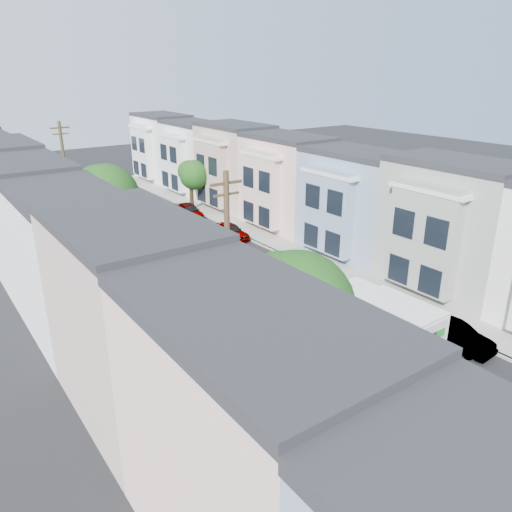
# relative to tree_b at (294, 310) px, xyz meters

# --- Properties ---
(ground) EXTENTS (160.00, 160.00, 0.00)m
(ground) POSITION_rel_tree_b_xyz_m (6.30, 2.86, -5.41)
(ground) COLOR black
(ground) RESTS_ON ground
(road_slab) EXTENTS (12.00, 70.00, 0.02)m
(road_slab) POSITION_rel_tree_b_xyz_m (6.30, 17.86, -5.40)
(road_slab) COLOR black
(road_slab) RESTS_ON ground
(curb_left) EXTENTS (0.30, 70.00, 0.15)m
(curb_left) POSITION_rel_tree_b_xyz_m (0.25, 17.86, -5.34)
(curb_left) COLOR gray
(curb_left) RESTS_ON ground
(curb_right) EXTENTS (0.30, 70.00, 0.15)m
(curb_right) POSITION_rel_tree_b_xyz_m (12.35, 17.86, -5.34)
(curb_right) COLOR gray
(curb_right) RESTS_ON ground
(sidewalk_left) EXTENTS (2.60, 70.00, 0.15)m
(sidewalk_left) POSITION_rel_tree_b_xyz_m (-1.05, 17.86, -5.34)
(sidewalk_left) COLOR gray
(sidewalk_left) RESTS_ON ground
(sidewalk_right) EXTENTS (2.60, 70.00, 0.15)m
(sidewalk_right) POSITION_rel_tree_b_xyz_m (13.65, 17.86, -5.34)
(sidewalk_right) COLOR gray
(sidewalk_right) RESTS_ON ground
(centerline) EXTENTS (0.12, 70.00, 0.01)m
(centerline) POSITION_rel_tree_b_xyz_m (6.30, 17.86, -5.41)
(centerline) COLOR gold
(centerline) RESTS_ON ground
(townhouse_row_left) EXTENTS (5.00, 70.00, 8.50)m
(townhouse_row_left) POSITION_rel_tree_b_xyz_m (-4.85, 17.86, -5.41)
(townhouse_row_left) COLOR #849BB8
(townhouse_row_left) RESTS_ON ground
(townhouse_row_right) EXTENTS (5.00, 70.00, 8.50)m
(townhouse_row_right) POSITION_rel_tree_b_xyz_m (17.45, 17.86, -5.41)
(townhouse_row_right) COLOR #849BB8
(townhouse_row_right) RESTS_ON ground
(tree_b) EXTENTS (4.70, 4.70, 7.79)m
(tree_b) POSITION_rel_tree_b_xyz_m (0.00, 0.00, 0.00)
(tree_b) COLOR black
(tree_b) RESTS_ON ground
(tree_c) EXTENTS (4.30, 4.30, 7.00)m
(tree_c) POSITION_rel_tree_b_xyz_m (-0.00, 10.19, -0.59)
(tree_c) COLOR black
(tree_c) RESTS_ON ground
(tree_d) EXTENTS (4.70, 4.70, 8.01)m
(tree_d) POSITION_rel_tree_b_xyz_m (-0.00, 21.20, 0.22)
(tree_d) COLOR black
(tree_d) RESTS_ON ground
(tree_e) EXTENTS (4.70, 4.70, 6.82)m
(tree_e) POSITION_rel_tree_b_xyz_m (0.00, 35.87, -0.96)
(tree_e) COLOR black
(tree_e) RESTS_ON ground
(tree_far_r) EXTENTS (3.10, 3.10, 5.34)m
(tree_far_r) POSITION_rel_tree_b_xyz_m (13.20, 32.38, -1.66)
(tree_far_r) COLOR black
(tree_far_r) RESTS_ON ground
(utility_pole_near) EXTENTS (1.60, 0.26, 10.00)m
(utility_pole_near) POSITION_rel_tree_b_xyz_m (0.00, 4.86, -0.26)
(utility_pole_near) COLOR #42301E
(utility_pole_near) RESTS_ON ground
(utility_pole_far) EXTENTS (1.60, 0.26, 10.00)m
(utility_pole_far) POSITION_rel_tree_b_xyz_m (0.00, 30.86, -0.26)
(utility_pole_far) COLOR #42301E
(utility_pole_far) RESTS_ON ground
(fedex_truck) EXTENTS (2.41, 6.26, 3.00)m
(fedex_truck) POSITION_rel_tree_b_xyz_m (7.94, 1.89, -3.74)
(fedex_truck) COLOR silver
(fedex_truck) RESTS_ON ground
(lead_sedan) EXTENTS (2.11, 4.21, 1.31)m
(lead_sedan) POSITION_rel_tree_b_xyz_m (8.61, 8.95, -4.76)
(lead_sedan) COLOR black
(lead_sedan) RESTS_ON ground
(parked_left_b) EXTENTS (1.59, 4.47, 1.49)m
(parked_left_b) POSITION_rel_tree_b_xyz_m (1.40, -4.51, -4.67)
(parked_left_b) COLOR black
(parked_left_b) RESTS_ON ground
(parked_left_c) EXTENTS (1.83, 4.38, 1.40)m
(parked_left_c) POSITION_rel_tree_b_xyz_m (1.40, 3.57, -4.71)
(parked_left_c) COLOR gray
(parked_left_c) RESTS_ON ground
(parked_left_d) EXTENTS (2.32, 5.00, 1.47)m
(parked_left_d) POSITION_rel_tree_b_xyz_m (1.40, 14.16, -4.68)
(parked_left_d) COLOR black
(parked_left_d) RESTS_ON ground
(parked_right_b) EXTENTS (1.74, 4.23, 1.38)m
(parked_right_b) POSITION_rel_tree_b_xyz_m (11.20, -0.37, -4.72)
(parked_right_b) COLOR white
(parked_right_b) RESTS_ON ground
(parked_right_c) EXTENTS (1.91, 4.40, 1.40)m
(parked_right_c) POSITION_rel_tree_b_xyz_m (11.20, 22.16, -4.72)
(parked_right_c) COLOR black
(parked_right_c) RESTS_ON ground
(parked_right_d) EXTENTS (2.25, 4.90, 1.54)m
(parked_right_d) POSITION_rel_tree_b_xyz_m (11.20, 29.90, -4.64)
(parked_right_d) COLOR black
(parked_right_d) RESTS_ON ground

